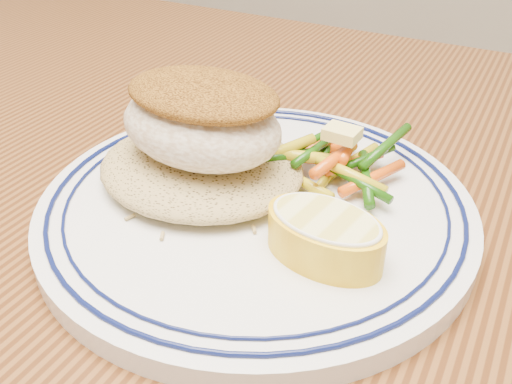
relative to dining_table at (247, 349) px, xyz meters
The scene contains 7 objects.
dining_table is the anchor object (origin of this frame).
plate 0.11m from the dining_table, 105.57° to the left, with size 0.28×0.28×0.02m.
rice_pilaf 0.14m from the dining_table, 149.08° to the left, with size 0.14×0.13×0.03m, color tan.
fish_fillet 0.17m from the dining_table, 148.71° to the left, with size 0.12×0.09×0.06m.
vegetable_pile 0.15m from the dining_table, 71.09° to the left, with size 0.10×0.10×0.03m.
butter_pat 0.17m from the dining_table, 69.00° to the left, with size 0.02×0.02×0.01m, color #FFED7C.
lemon_wedge 0.14m from the dining_table, ahead, with size 0.08×0.07×0.03m.
Camera 1 is at (0.14, -0.25, 0.97)m, focal length 40.00 mm.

